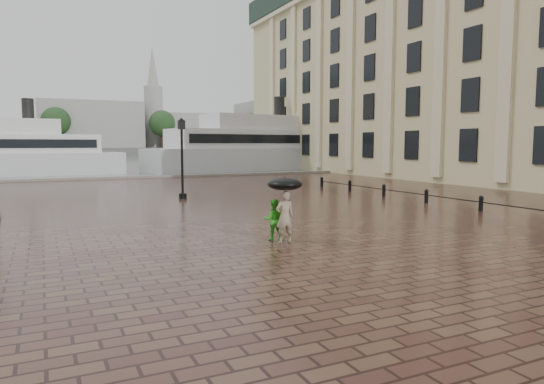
{
  "coord_description": "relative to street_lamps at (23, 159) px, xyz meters",
  "views": [
    {
      "loc": [
        -4.15,
        -12.79,
        3.07
      ],
      "look_at": [
        3.12,
        2.47,
        1.4
      ],
      "focal_mm": 32.0,
      "sensor_mm": 36.0,
      "label": 1
    }
  ],
  "objects": [
    {
      "name": "far_shore",
      "position": [
        5.0,
        144.67,
        -1.33
      ],
      "size": [
        300.0,
        60.0,
        2.0
      ],
      "primitive_type": "cube",
      "color": "#4C4C47",
      "rests_on": "ground"
    },
    {
      "name": "palace",
      "position": [
        38.99,
        -0.33,
        9.26
      ],
      "size": [
        21.0,
        76.0,
        23.0
      ],
      "color": "tan",
      "rests_on": "ground"
    },
    {
      "name": "distant_skyline",
      "position": [
        53.14,
        134.67,
        7.13
      ],
      "size": [
        102.5,
        22.0,
        33.0
      ],
      "color": "gray",
      "rests_on": "ground"
    },
    {
      "name": "far_trees",
      "position": [
        5.0,
        122.67,
        7.09
      ],
      "size": [
        188.0,
        8.0,
        13.5
      ],
      "color": "#2D2119",
      "rests_on": "ground"
    },
    {
      "name": "bollard_row",
      "position": [
        19.0,
        -8.83,
        -1.93
      ],
      "size": [
        0.22,
        21.22,
        0.73
      ],
      "color": "black",
      "rests_on": "ground"
    },
    {
      "name": "quay_edge",
      "position": [
        5.0,
        16.67,
        -2.33
      ],
      "size": [
        80.0,
        0.6,
        0.3
      ],
      "primitive_type": "cube",
      "color": "slate",
      "rests_on": "ground"
    },
    {
      "name": "ferry_far",
      "position": [
        24.4,
        25.41,
        0.34
      ],
      "size": [
        27.72,
        10.87,
        8.86
      ],
      "rotation": [
        0.0,
        0.0,
        0.17
      ],
      "color": "#BCBCBC",
      "rests_on": "ground"
    },
    {
      "name": "child_pedestrian",
      "position": [
        7.49,
        -14.32,
        -1.66
      ],
      "size": [
        0.79,
        0.72,
        1.33
      ],
      "primitive_type": "imported",
      "rotation": [
        0.0,
        0.0,
        2.72
      ],
      "color": "green",
      "rests_on": "ground"
    },
    {
      "name": "harbour_water",
      "position": [
        5.0,
        76.67,
        -2.33
      ],
      "size": [
        240.0,
        240.0,
        0.0
      ],
      "primitive_type": "plane",
      "color": "#4B585B",
      "rests_on": "ground"
    },
    {
      "name": "street_lamps",
      "position": [
        0.0,
        0.0,
        0.0
      ],
      "size": [
        15.44,
        12.44,
        4.4
      ],
      "color": "black",
      "rests_on": "ground"
    },
    {
      "name": "umbrella",
      "position": [
        7.65,
        -14.78,
        -0.49
      ],
      "size": [
        1.1,
        1.1,
        1.12
      ],
      "color": "black",
      "rests_on": "ground"
    },
    {
      "name": "ground",
      "position": [
        5.0,
        -15.33,
        -2.33
      ],
      "size": [
        300.0,
        300.0,
        0.0
      ],
      "primitive_type": "plane",
      "color": "#371D19",
      "rests_on": "ground"
    },
    {
      "name": "adult_pedestrian",
      "position": [
        7.65,
        -14.78,
        -1.51
      ],
      "size": [
        0.62,
        0.44,
        1.63
      ],
      "primitive_type": "imported",
      "rotation": [
        0.0,
        0.0,
        3.06
      ],
      "color": "gray",
      "rests_on": "ground"
    }
  ]
}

